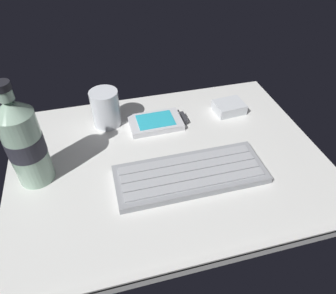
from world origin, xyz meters
TOP-DOWN VIEW (x-y plane):
  - ground_plane at (0.00, -0.23)cm, footprint 64.00×48.00cm
  - keyboard at (2.82, -6.27)cm, footprint 29.05×11.13cm
  - handheld_device at (0.66, 11.50)cm, footprint 12.90×7.82cm
  - juice_cup at (-10.74, 15.03)cm, footprint 6.40×6.40cm
  - water_bottle at (-25.81, 1.18)cm, footprint 6.73×6.73cm
  - charger_block at (18.69, 12.39)cm, footprint 7.41×6.12cm

SIDE VIEW (x-z plane):
  - ground_plane at x=0.00cm, z-range -2.39..0.41cm
  - handheld_device at x=0.66cm, z-range -0.02..1.48cm
  - keyboard at x=2.82cm, z-range -0.04..1.66cm
  - charger_block at x=18.69cm, z-range 0.00..2.40cm
  - juice_cup at x=-10.74cm, z-range -0.34..8.16cm
  - water_bottle at x=-25.81cm, z-range -1.39..19.41cm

